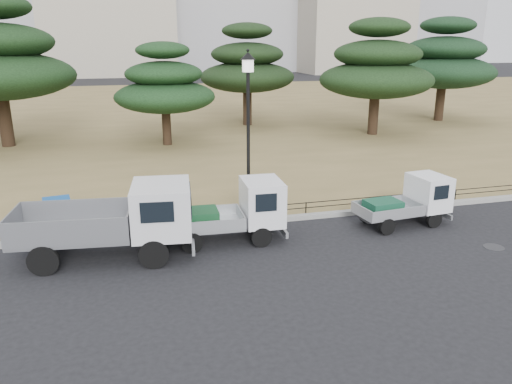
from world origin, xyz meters
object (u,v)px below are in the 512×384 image
object	(u,v)px
truck_kei_front	(234,212)
truck_kei_rear	(409,201)
truck_large	(115,218)
tarp_pile	(49,219)
street_lamp	(248,109)

from	to	relation	value
truck_kei_front	truck_kei_rear	size ratio (longest dim) A/B	1.12
truck_large	truck_kei_front	bearing A→B (deg)	12.55
truck_kei_front	tarp_pile	world-z (taller)	truck_kei_front
truck_kei_rear	street_lamp	xyz separation A→B (m)	(-5.08, 1.65, 3.01)
street_lamp	tarp_pile	bearing A→B (deg)	177.92
truck_large	street_lamp	world-z (taller)	street_lamp
truck_large	truck_kei_front	world-z (taller)	truck_large
truck_kei_front	truck_kei_rear	bearing A→B (deg)	1.41
truck_kei_rear	truck_large	bearing A→B (deg)	176.04
tarp_pile	truck_kei_front	bearing A→B (deg)	-17.73
truck_large	street_lamp	distance (m)	5.41
truck_kei_rear	street_lamp	world-z (taller)	street_lamp
truck_kei_rear	truck_kei_front	bearing A→B (deg)	173.33
tarp_pile	street_lamp	bearing A→B (deg)	-2.08
truck_kei_front	truck_kei_rear	world-z (taller)	truck_kei_front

